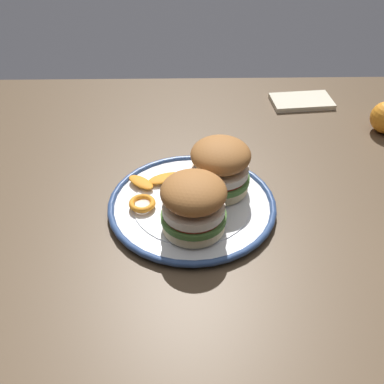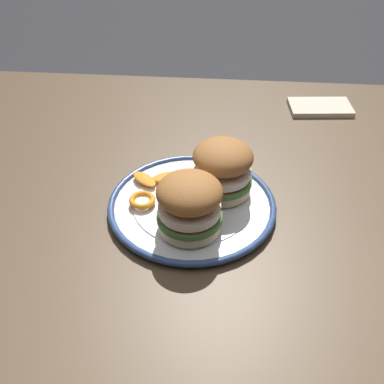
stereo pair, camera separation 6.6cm
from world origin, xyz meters
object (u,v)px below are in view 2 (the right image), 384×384
(dining_table, at_px, (172,231))
(dinner_plate, at_px, (192,205))
(sandwich_half_left, at_px, (223,167))
(sandwich_half_right, at_px, (189,203))

(dining_table, height_order, dinner_plate, dinner_plate)
(dining_table, height_order, sandwich_half_left, sandwich_half_left)
(sandwich_half_left, bearing_deg, dinner_plate, -141.63)
(dinner_plate, distance_m, sandwich_half_right, 0.09)
(sandwich_half_left, xyz_separation_m, sandwich_half_right, (-0.05, -0.11, 0.00))
(dining_table, xyz_separation_m, sandwich_half_right, (0.04, -0.10, 0.16))
(dinner_plate, relative_size, sandwich_half_left, 2.12)
(sandwich_half_left, bearing_deg, dining_table, -178.85)
(sandwich_half_left, height_order, sandwich_half_right, same)
(sandwich_half_right, bearing_deg, dinner_plate, 91.25)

